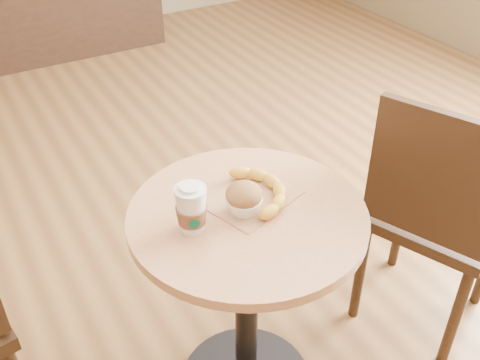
{
  "coord_description": "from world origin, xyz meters",
  "views": [
    {
      "loc": [
        -0.51,
        -1.09,
        1.68
      ],
      "look_at": [
        0.09,
        -0.05,
        0.83
      ],
      "focal_mm": 42.0,
      "sensor_mm": 36.0,
      "label": 1
    }
  ],
  "objects_px": {
    "muffin": "(244,199)",
    "coffee_cup": "(191,210)",
    "chair_right": "(434,212)",
    "banana": "(263,188)",
    "cafe_table": "(247,277)"
  },
  "relations": [
    {
      "from": "chair_right",
      "to": "muffin",
      "type": "relative_size",
      "value": 9.5
    },
    {
      "from": "coffee_cup",
      "to": "muffin",
      "type": "relative_size",
      "value": 1.37
    },
    {
      "from": "cafe_table",
      "to": "coffee_cup",
      "type": "relative_size",
      "value": 5.53
    },
    {
      "from": "muffin",
      "to": "coffee_cup",
      "type": "bearing_deg",
      "value": 176.78
    },
    {
      "from": "chair_right",
      "to": "muffin",
      "type": "bearing_deg",
      "value": 61.98
    },
    {
      "from": "cafe_table",
      "to": "banana",
      "type": "distance_m",
      "value": 0.28
    },
    {
      "from": "chair_right",
      "to": "banana",
      "type": "bearing_deg",
      "value": 57.28
    },
    {
      "from": "coffee_cup",
      "to": "banana",
      "type": "relative_size",
      "value": 0.53
    },
    {
      "from": "banana",
      "to": "coffee_cup",
      "type": "bearing_deg",
      "value": -159.0
    },
    {
      "from": "chair_right",
      "to": "cafe_table",
      "type": "bearing_deg",
      "value": 62.19
    },
    {
      "from": "cafe_table",
      "to": "muffin",
      "type": "distance_m",
      "value": 0.29
    },
    {
      "from": "coffee_cup",
      "to": "banana",
      "type": "height_order",
      "value": "coffee_cup"
    },
    {
      "from": "chair_right",
      "to": "banana",
      "type": "height_order",
      "value": "chair_right"
    },
    {
      "from": "chair_right",
      "to": "banana",
      "type": "xyz_separation_m",
      "value": [
        -0.61,
        0.11,
        0.25
      ]
    },
    {
      "from": "muffin",
      "to": "cafe_table",
      "type": "bearing_deg",
      "value": -20.54
    }
  ]
}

